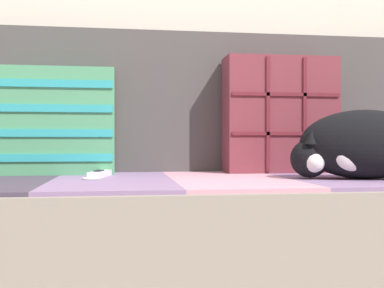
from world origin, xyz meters
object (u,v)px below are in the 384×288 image
at_px(sleeping_cat, 360,147).
at_px(game_remote_near, 99,174).
at_px(couch, 170,250).
at_px(throw_pillow_quilted, 280,115).
at_px(throw_pillow_striped, 56,121).

distance_m(sleeping_cat, game_remote_near, 0.77).
bearing_deg(game_remote_near, couch, -12.77).
distance_m(couch, throw_pillow_quilted, 0.61).
xyz_separation_m(throw_pillow_quilted, throw_pillow_striped, (-0.76, -0.00, -0.03)).
bearing_deg(sleeping_cat, game_remote_near, 165.73).
bearing_deg(couch, throw_pillow_striped, 151.12).
bearing_deg(throw_pillow_striped, throw_pillow_quilted, 0.04).
height_order(throw_pillow_quilted, game_remote_near, throw_pillow_quilted).
height_order(couch, throw_pillow_quilted, throw_pillow_quilted).
xyz_separation_m(couch, throw_pillow_striped, (-0.36, 0.20, 0.39)).
relative_size(couch, sleeping_cat, 4.96).
bearing_deg(sleeping_cat, throw_pillow_striped, 159.17).
xyz_separation_m(throw_pillow_striped, sleeping_cat, (0.89, -0.34, -0.08)).
bearing_deg(throw_pillow_striped, game_remote_near, -45.38).
relative_size(throw_pillow_quilted, throw_pillow_striped, 1.05).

